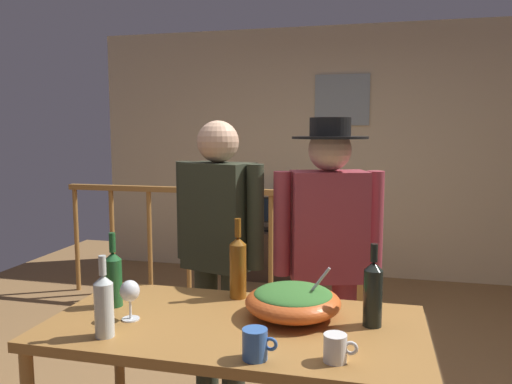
% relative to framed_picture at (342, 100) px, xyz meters
% --- Properties ---
extents(back_wall, '(5.53, 0.10, 2.66)m').
position_rel_framed_picture_xyz_m(back_wall, '(0.05, 0.06, -0.56)').
color(back_wall, beige).
rests_on(back_wall, ground_plane).
extents(framed_picture, '(0.57, 0.03, 0.53)m').
position_rel_framed_picture_xyz_m(framed_picture, '(0.00, 0.00, 0.00)').
color(framed_picture, '#91A2A5').
extents(stair_railing, '(2.81, 0.10, 1.10)m').
position_rel_framed_picture_xyz_m(stair_railing, '(-0.69, -1.14, -1.23)').
color(stair_railing, '#9E6B33').
rests_on(stair_railing, ground_plane).
extents(tv_console, '(0.90, 0.40, 0.51)m').
position_rel_framed_picture_xyz_m(tv_console, '(-0.69, -0.29, -1.63)').
color(tv_console, '#38281E').
rests_on(tv_console, ground_plane).
extents(flat_screen_tv, '(0.45, 0.12, 0.36)m').
position_rel_framed_picture_xyz_m(flat_screen_tv, '(-0.69, -0.32, -1.16)').
color(flat_screen_tv, black).
rests_on(flat_screen_tv, tv_console).
extents(serving_table, '(1.48, 0.74, 0.81)m').
position_rel_framed_picture_xyz_m(serving_table, '(-0.16, -3.55, -1.16)').
color(serving_table, '#9E6B33').
rests_on(serving_table, ground_plane).
extents(salad_bowl, '(0.39, 0.39, 0.22)m').
position_rel_framed_picture_xyz_m(salad_bowl, '(0.06, -3.44, -1.01)').
color(salad_bowl, '#DB5B23').
rests_on(salad_bowl, serving_table).
extents(wine_glass, '(0.08, 0.08, 0.16)m').
position_rel_framed_picture_xyz_m(wine_glass, '(-0.57, -3.63, -0.96)').
color(wine_glass, silver).
rests_on(wine_glass, serving_table).
extents(wine_bottle_green, '(0.07, 0.07, 0.32)m').
position_rel_framed_picture_xyz_m(wine_bottle_green, '(-0.71, -3.50, -0.95)').
color(wine_bottle_green, '#1E5628').
rests_on(wine_bottle_green, serving_table).
extents(wine_bottle_clear, '(0.07, 0.07, 0.30)m').
position_rel_framed_picture_xyz_m(wine_bottle_clear, '(-0.58, -3.80, -0.95)').
color(wine_bottle_clear, silver).
rests_on(wine_bottle_clear, serving_table).
extents(wine_bottle_dark, '(0.07, 0.07, 0.32)m').
position_rel_framed_picture_xyz_m(wine_bottle_dark, '(0.37, -3.46, -0.94)').
color(wine_bottle_dark, black).
rests_on(wine_bottle_dark, serving_table).
extents(wine_bottle_amber, '(0.08, 0.08, 0.36)m').
position_rel_framed_picture_xyz_m(wine_bottle_amber, '(-0.22, -3.27, -0.93)').
color(wine_bottle_amber, brown).
rests_on(wine_bottle_amber, serving_table).
extents(mug_blue, '(0.12, 0.08, 0.10)m').
position_rel_framed_picture_xyz_m(mug_blue, '(-0.00, -3.84, -1.02)').
color(mug_blue, '#3866B2').
rests_on(mug_blue, serving_table).
extents(mug_white, '(0.11, 0.08, 0.09)m').
position_rel_framed_picture_xyz_m(mug_white, '(0.26, -3.80, -1.03)').
color(mug_white, white).
rests_on(mug_white, serving_table).
extents(person_standing_left, '(0.53, 0.32, 1.62)m').
position_rel_framed_picture_xyz_m(person_standing_left, '(-0.45, -2.83, -0.94)').
color(person_standing_left, '#2D3323').
rests_on(person_standing_left, ground_plane).
extents(person_standing_right, '(0.55, 0.38, 1.63)m').
position_rel_framed_picture_xyz_m(person_standing_right, '(0.14, -2.83, -0.92)').
color(person_standing_right, '#9E3842').
rests_on(person_standing_right, ground_plane).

